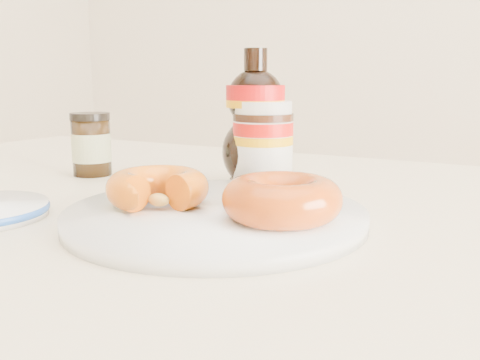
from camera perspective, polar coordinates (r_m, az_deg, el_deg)
The scene contains 7 objects.
dining_table at distance 0.62m, azimuth -4.31°, elevation -10.30°, with size 1.40×0.90×0.75m.
plate at distance 0.53m, azimuth -2.61°, elevation -3.77°, with size 0.30×0.30×0.01m.
donut_bitten at distance 0.54m, azimuth -8.76°, elevation -0.83°, with size 0.10×0.10×0.04m, color #E25F0C.
donut_whole at distance 0.48m, azimuth 4.50°, elevation -2.02°, with size 0.11×0.11×0.04m, color #A6410A.
nutella_jar at distance 0.70m, azimuth 2.46°, elevation 4.22°, with size 0.08×0.08×0.11m.
syrup_bottle at distance 0.71m, azimuth 1.64°, elevation 6.65°, with size 0.09×0.08×0.18m, color black, non-canonical shape.
dark_jar at distance 0.81m, azimuth -15.57°, elevation 3.62°, with size 0.06×0.06×0.09m.
Camera 1 is at (0.32, -0.39, 0.89)m, focal length 40.00 mm.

